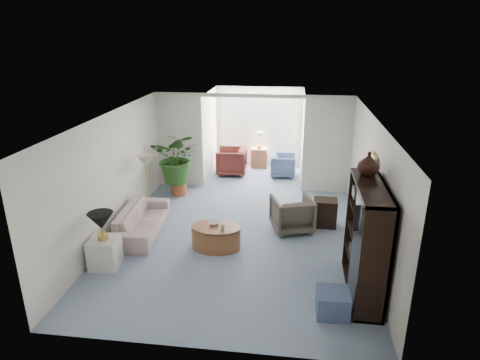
# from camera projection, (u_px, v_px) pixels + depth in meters

# --- Properties ---
(floor) EXTENTS (6.00, 6.00, 0.00)m
(floor) POSITION_uv_depth(u_px,v_px,m) (236.00, 242.00, 8.36)
(floor) COLOR #8290AB
(floor) RESTS_ON ground
(sunroom_floor) EXTENTS (2.60, 2.60, 0.00)m
(sunroom_floor) POSITION_uv_depth(u_px,v_px,m) (255.00, 175.00, 12.18)
(sunroom_floor) COLOR #8290AB
(sunroom_floor) RESTS_ON ground
(back_pier_left) EXTENTS (1.20, 0.12, 2.50)m
(back_pier_left) POSITION_uv_depth(u_px,v_px,m) (180.00, 141.00, 10.96)
(back_pier_left) COLOR white
(back_pier_left) RESTS_ON ground
(back_pier_right) EXTENTS (1.20, 0.12, 2.50)m
(back_pier_right) POSITION_uv_depth(u_px,v_px,m) (327.00, 145.00, 10.50)
(back_pier_right) COLOR white
(back_pier_right) RESTS_ON ground
(back_header) EXTENTS (2.60, 0.12, 0.10)m
(back_header) POSITION_uv_depth(u_px,v_px,m) (252.00, 96.00, 10.32)
(back_header) COLOR white
(back_header) RESTS_ON back_pier_left
(window_pane) EXTENTS (2.20, 0.02, 1.50)m
(window_pane) POSITION_uv_depth(u_px,v_px,m) (259.00, 120.00, 12.71)
(window_pane) COLOR white
(window_blinds) EXTENTS (2.20, 0.02, 1.50)m
(window_blinds) POSITION_uv_depth(u_px,v_px,m) (259.00, 120.00, 12.68)
(window_blinds) COLOR white
(framed_picture) EXTENTS (0.04, 0.50, 0.40)m
(framed_picture) POSITION_uv_depth(u_px,v_px,m) (373.00, 168.00, 7.39)
(framed_picture) COLOR #BDB397
(sofa) EXTENTS (0.88, 1.97, 0.56)m
(sofa) POSITION_uv_depth(u_px,v_px,m) (142.00, 220.00, 8.65)
(sofa) COLOR beige
(sofa) RESTS_ON ground
(end_table) EXTENTS (0.52, 0.52, 0.54)m
(end_table) POSITION_uv_depth(u_px,v_px,m) (105.00, 253.00, 7.42)
(end_table) COLOR silver
(end_table) RESTS_ON ground
(table_lamp) EXTENTS (0.44, 0.44, 0.30)m
(table_lamp) POSITION_uv_depth(u_px,v_px,m) (101.00, 221.00, 7.20)
(table_lamp) COLOR black
(table_lamp) RESTS_ON end_table
(floor_lamp) EXTENTS (0.36, 0.36, 0.28)m
(floor_lamp) POSITION_uv_depth(u_px,v_px,m) (145.00, 161.00, 9.25)
(floor_lamp) COLOR beige
(floor_lamp) RESTS_ON ground
(coffee_table) EXTENTS (1.21, 1.21, 0.45)m
(coffee_table) POSITION_uv_depth(u_px,v_px,m) (216.00, 237.00, 8.06)
(coffee_table) COLOR #945E36
(coffee_table) RESTS_ON ground
(coffee_bowl) EXTENTS (0.26, 0.26, 0.05)m
(coffee_bowl) POSITION_uv_depth(u_px,v_px,m) (214.00, 223.00, 8.08)
(coffee_bowl) COLOR silver
(coffee_bowl) RESTS_ON coffee_table
(coffee_cup) EXTENTS (0.13, 0.13, 0.09)m
(coffee_cup) POSITION_uv_depth(u_px,v_px,m) (223.00, 227.00, 7.86)
(coffee_cup) COLOR beige
(coffee_cup) RESTS_ON coffee_table
(wingback_chair) EXTENTS (1.00, 1.01, 0.74)m
(wingback_chair) POSITION_uv_depth(u_px,v_px,m) (292.00, 214.00, 8.75)
(wingback_chair) COLOR #5C5448
(wingback_chair) RESTS_ON ground
(side_table_dark) EXTENTS (0.51, 0.42, 0.60)m
(side_table_dark) POSITION_uv_depth(u_px,v_px,m) (325.00, 213.00, 8.96)
(side_table_dark) COLOR black
(side_table_dark) RESTS_ON ground
(entertainment_cabinet) EXTENTS (0.44, 1.64, 1.83)m
(entertainment_cabinet) POSITION_uv_depth(u_px,v_px,m) (366.00, 241.00, 6.48)
(entertainment_cabinet) COLOR black
(entertainment_cabinet) RESTS_ON ground
(cabinet_urn) EXTENTS (0.35, 0.35, 0.37)m
(cabinet_urn) POSITION_uv_depth(u_px,v_px,m) (368.00, 164.00, 6.58)
(cabinet_urn) COLOR black
(cabinet_urn) RESTS_ON entertainment_cabinet
(ottoman) EXTENTS (0.48, 0.48, 0.38)m
(ottoman) POSITION_uv_depth(u_px,v_px,m) (333.00, 303.00, 6.19)
(ottoman) COLOR #4B5981
(ottoman) RESTS_ON ground
(plant_pot) EXTENTS (0.40, 0.40, 0.32)m
(plant_pot) POSITION_uv_depth(u_px,v_px,m) (179.00, 188.00, 10.72)
(plant_pot) COLOR #AA5331
(plant_pot) RESTS_ON ground
(house_plant) EXTENTS (1.20, 1.04, 1.34)m
(house_plant) POSITION_uv_depth(u_px,v_px,m) (177.00, 157.00, 10.44)
(house_plant) COLOR #28531C
(house_plant) RESTS_ON plant_pot
(sunroom_chair_blue) EXTENTS (0.73, 0.71, 0.64)m
(sunroom_chair_blue) POSITION_uv_depth(u_px,v_px,m) (283.00, 165.00, 11.99)
(sunroom_chair_blue) COLOR #4B5981
(sunroom_chair_blue) RESTS_ON ground
(sunroom_chair_maroon) EXTENTS (0.87, 0.85, 0.77)m
(sunroom_chair_maroon) POSITION_uv_depth(u_px,v_px,m) (231.00, 161.00, 12.15)
(sunroom_chair_maroon) COLOR #58241E
(sunroom_chair_maroon) RESTS_ON ground
(sunroom_table) EXTENTS (0.50, 0.39, 0.59)m
(sunroom_table) POSITION_uv_depth(u_px,v_px,m) (259.00, 158.00, 12.79)
(sunroom_table) COLOR #945E36
(sunroom_table) RESTS_ON ground
(shelf_clutter) EXTENTS (0.30, 1.23, 1.06)m
(shelf_clutter) POSITION_uv_depth(u_px,v_px,m) (365.00, 233.00, 6.35)
(shelf_clutter) COLOR #4D4A47
(shelf_clutter) RESTS_ON entertainment_cabinet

